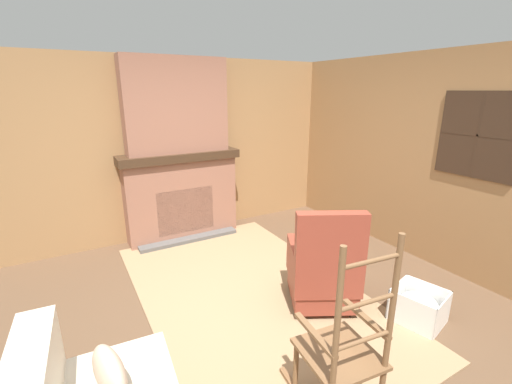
{
  "coord_description": "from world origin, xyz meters",
  "views": [
    {
      "loc": [
        2.34,
        -1.39,
        2.05
      ],
      "look_at": [
        -1.01,
        0.53,
        0.9
      ],
      "focal_mm": 24.0,
      "sensor_mm": 36.0,
      "label": 1
    }
  ],
  "objects_px": {
    "rocking_chair": "(343,358)",
    "oil_lamp_vase": "(130,147)",
    "laundry_basket": "(419,306)",
    "decorative_plate_on_mantel": "(179,143)",
    "storage_case": "(217,144)",
    "armchair": "(323,272)",
    "firewood_stack": "(327,244)"
  },
  "relations": [
    {
      "from": "rocking_chair",
      "to": "oil_lamp_vase",
      "type": "xyz_separation_m",
      "value": [
        -3.32,
        -0.59,
        0.91
      ]
    },
    {
      "from": "laundry_basket",
      "to": "rocking_chair",
      "type": "bearing_deg",
      "value": -74.9
    },
    {
      "from": "rocking_chair",
      "to": "laundry_basket",
      "type": "height_order",
      "value": "rocking_chair"
    },
    {
      "from": "rocking_chair",
      "to": "decorative_plate_on_mantel",
      "type": "distance_m",
      "value": 3.46
    },
    {
      "from": "decorative_plate_on_mantel",
      "to": "rocking_chair",
      "type": "bearing_deg",
      "value": -1.12
    },
    {
      "from": "oil_lamp_vase",
      "to": "storage_case",
      "type": "height_order",
      "value": "oil_lamp_vase"
    },
    {
      "from": "laundry_basket",
      "to": "oil_lamp_vase",
      "type": "xyz_separation_m",
      "value": [
        -2.97,
        -1.88,
        1.19
      ]
    },
    {
      "from": "rocking_chair",
      "to": "laundry_basket",
      "type": "xyz_separation_m",
      "value": [
        -0.35,
        1.28,
        -0.28
      ]
    },
    {
      "from": "laundry_basket",
      "to": "oil_lamp_vase",
      "type": "distance_m",
      "value": 3.71
    },
    {
      "from": "armchair",
      "to": "laundry_basket",
      "type": "distance_m",
      "value": 0.9
    },
    {
      "from": "rocking_chair",
      "to": "firewood_stack",
      "type": "height_order",
      "value": "rocking_chair"
    },
    {
      "from": "laundry_basket",
      "to": "storage_case",
      "type": "height_order",
      "value": "storage_case"
    },
    {
      "from": "oil_lamp_vase",
      "to": "decorative_plate_on_mantel",
      "type": "height_order",
      "value": "oil_lamp_vase"
    },
    {
      "from": "laundry_basket",
      "to": "oil_lamp_vase",
      "type": "height_order",
      "value": "oil_lamp_vase"
    },
    {
      "from": "rocking_chair",
      "to": "decorative_plate_on_mantel",
      "type": "relative_size",
      "value": 5.73
    },
    {
      "from": "oil_lamp_vase",
      "to": "storage_case",
      "type": "distance_m",
      "value": 1.21
    },
    {
      "from": "armchair",
      "to": "storage_case",
      "type": "distance_m",
      "value": 2.53
    },
    {
      "from": "laundry_basket",
      "to": "decorative_plate_on_mantel",
      "type": "xyz_separation_m",
      "value": [
        -2.99,
        -1.22,
        1.19
      ]
    },
    {
      "from": "rocking_chair",
      "to": "storage_case",
      "type": "relative_size",
      "value": 4.98
    },
    {
      "from": "firewood_stack",
      "to": "laundry_basket",
      "type": "relative_size",
      "value": 0.86
    },
    {
      "from": "laundry_basket",
      "to": "decorative_plate_on_mantel",
      "type": "bearing_deg",
      "value": -157.86
    },
    {
      "from": "oil_lamp_vase",
      "to": "storage_case",
      "type": "xyz_separation_m",
      "value": [
        0.0,
        1.21,
        -0.04
      ]
    },
    {
      "from": "armchair",
      "to": "oil_lamp_vase",
      "type": "relative_size",
      "value": 3.34
    },
    {
      "from": "storage_case",
      "to": "decorative_plate_on_mantel",
      "type": "height_order",
      "value": "decorative_plate_on_mantel"
    },
    {
      "from": "armchair",
      "to": "decorative_plate_on_mantel",
      "type": "distance_m",
      "value": 2.64
    },
    {
      "from": "oil_lamp_vase",
      "to": "decorative_plate_on_mantel",
      "type": "distance_m",
      "value": 0.66
    },
    {
      "from": "armchair",
      "to": "laundry_basket",
      "type": "bearing_deg",
      "value": -107.21
    },
    {
      "from": "firewood_stack",
      "to": "storage_case",
      "type": "bearing_deg",
      "value": -148.31
    },
    {
      "from": "storage_case",
      "to": "laundry_basket",
      "type": "bearing_deg",
      "value": 12.69
    },
    {
      "from": "storage_case",
      "to": "decorative_plate_on_mantel",
      "type": "xyz_separation_m",
      "value": [
        -0.02,
        -0.55,
        0.04
      ]
    },
    {
      "from": "rocking_chair",
      "to": "decorative_plate_on_mantel",
      "type": "height_order",
      "value": "decorative_plate_on_mantel"
    },
    {
      "from": "storage_case",
      "to": "firewood_stack",
      "type": "bearing_deg",
      "value": 31.69
    }
  ]
}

